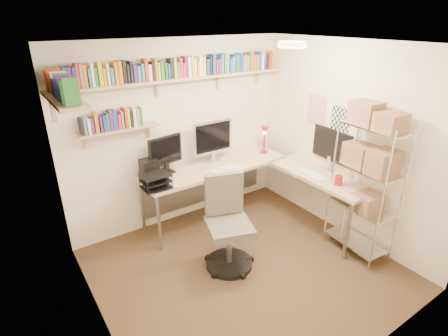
{
  "coord_description": "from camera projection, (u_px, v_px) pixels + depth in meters",
  "views": [
    {
      "loc": [
        -2.06,
        -2.59,
        2.74
      ],
      "look_at": [
        0.08,
        0.55,
        1.08
      ],
      "focal_mm": 28.0,
      "sensor_mm": 36.0,
      "label": 1
    }
  ],
  "objects": [
    {
      "name": "ground",
      "position": [
        245.0,
        269.0,
        4.11
      ],
      "size": [
        3.2,
        3.2,
        0.0
      ],
      "primitive_type": "plane",
      "color": "#412E1C",
      "rests_on": "ground"
    },
    {
      "name": "room_shell",
      "position": [
        249.0,
        145.0,
        3.5
      ],
      "size": [
        3.24,
        3.04,
        2.52
      ],
      "color": "beige",
      "rests_on": "ground"
    },
    {
      "name": "wall_shelves",
      "position": [
        153.0,
        81.0,
        4.07
      ],
      "size": [
        3.12,
        1.09,
        0.8
      ],
      "color": "tan",
      "rests_on": "ground"
    },
    {
      "name": "corner_desk",
      "position": [
        235.0,
        170.0,
        4.74
      ],
      "size": [
        2.52,
        2.09,
        1.42
      ],
      "color": "beige",
      "rests_on": "ground"
    },
    {
      "name": "office_chair",
      "position": [
        228.0,
        229.0,
        4.04
      ],
      "size": [
        0.62,
        0.63,
        1.1
      ],
      "rotation": [
        0.0,
        0.0,
        -0.32
      ],
      "color": "black",
      "rests_on": "ground"
    },
    {
      "name": "wire_rack",
      "position": [
        371.0,
        159.0,
        3.93
      ],
      "size": [
        0.43,
        0.77,
        1.88
      ],
      "rotation": [
        0.0,
        0.0,
        -0.09
      ],
      "color": "silver",
      "rests_on": "ground"
    }
  ]
}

